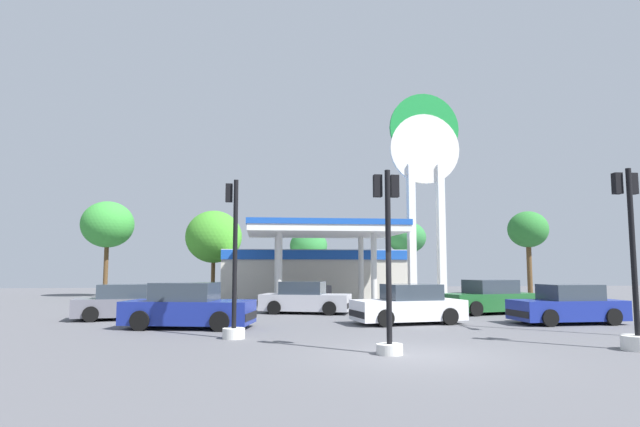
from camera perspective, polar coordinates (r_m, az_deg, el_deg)
ground_plane at (r=13.57m, az=10.26°, el=-14.73°), size 90.00×90.00×0.00m
gas_station at (r=35.94m, az=-0.69°, el=-5.94°), size 12.08×12.77×4.64m
station_pole_sign at (r=32.03m, az=11.20°, el=4.77°), size 4.17×0.56×12.44m
car_0 at (r=23.55m, az=-20.14°, el=-9.04°), size 4.24×2.35×1.44m
car_1 at (r=20.73m, az=9.48°, el=-9.74°), size 4.38×2.41×1.49m
car_2 at (r=25.98m, az=17.62°, el=-8.67°), size 4.63×2.78×1.55m
car_3 at (r=19.56m, az=-13.94°, el=-9.75°), size 4.73×2.71×1.59m
car_4 at (r=22.52m, az=25.03°, el=-8.97°), size 4.22×2.07×1.48m
car_5 at (r=24.99m, az=-1.61°, el=-9.14°), size 4.42×2.84×1.47m
traffic_signal_0 at (r=16.42m, az=-9.26°, el=-7.85°), size 0.67×0.69×4.81m
traffic_signal_1 at (r=13.45m, az=7.33°, el=-6.56°), size 0.65×0.68×4.58m
traffic_signal_2 at (r=16.20m, az=30.70°, el=-7.65°), size 0.83×0.83×4.75m
tree_0 at (r=41.89m, az=-21.83°, el=-1.13°), size 3.75×3.75×6.94m
tree_1 at (r=40.15m, az=-11.33°, el=-2.47°), size 4.13×4.13×6.31m
tree_2 at (r=40.49m, az=-1.23°, el=-3.48°), size 2.85×2.85×4.93m
tree_3 at (r=39.89m, az=9.29°, el=-2.60°), size 2.85×2.85×5.51m
tree_4 at (r=45.01m, az=21.42°, el=-1.68°), size 3.11×3.11×6.53m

